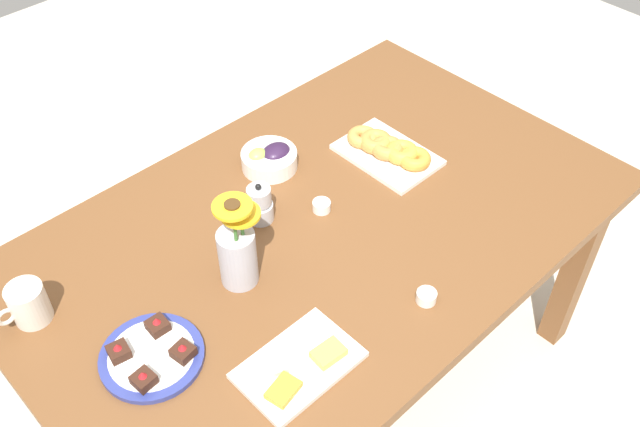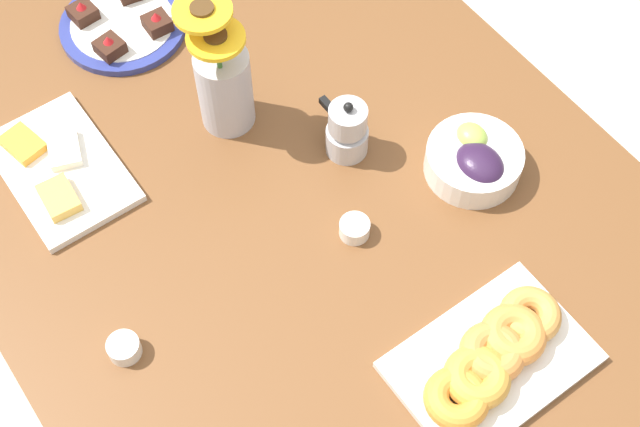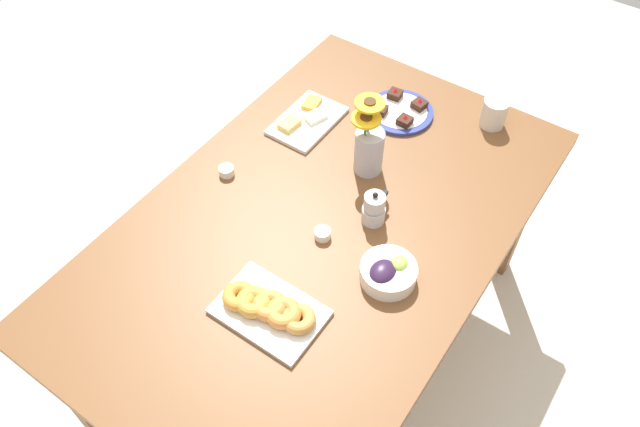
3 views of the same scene
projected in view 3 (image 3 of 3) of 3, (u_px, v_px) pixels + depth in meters
name	position (u px, v px, depth m)	size (l,w,h in m)	color
ground_plane	(320.00, 341.00, 2.41)	(6.00, 6.00, 0.00)	beige
dining_table	(320.00, 239.00, 1.90)	(1.60, 1.00, 0.74)	brown
coffee_mug	(494.00, 112.00, 2.07)	(0.12, 0.09, 0.10)	beige
grape_bowl	(388.00, 272.00, 1.69)	(0.16, 0.16, 0.07)	white
cheese_platter	(307.00, 120.00, 2.11)	(0.26, 0.17, 0.03)	white
croissant_platter	(269.00, 308.00, 1.62)	(0.19, 0.28, 0.05)	white
jam_cup_honey	(323.00, 234.00, 1.79)	(0.05, 0.05, 0.03)	white
jam_cup_berry	(226.00, 171.00, 1.95)	(0.05, 0.05, 0.03)	white
dessert_plate	(400.00, 111.00, 2.13)	(0.23, 0.23, 0.05)	navy
flower_vase	(370.00, 148.00, 1.90)	(0.11, 0.11, 0.26)	#B2B2BC
moka_pot	(374.00, 209.00, 1.81)	(0.11, 0.07, 0.12)	#B7B7BC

